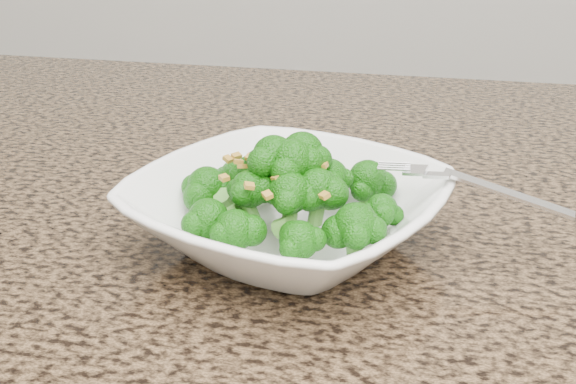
# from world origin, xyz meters

# --- Properties ---
(granite_counter) EXTENTS (1.64, 1.04, 0.03)m
(granite_counter) POSITION_xyz_m (0.00, 0.30, 0.89)
(granite_counter) COLOR brown
(granite_counter) RESTS_ON cabinet
(bowl) EXTENTS (0.33, 0.33, 0.06)m
(bowl) POSITION_xyz_m (-0.06, 0.22, 0.93)
(bowl) COLOR white
(bowl) RESTS_ON granite_counter
(broccoli_pile) EXTENTS (0.22, 0.22, 0.06)m
(broccoli_pile) POSITION_xyz_m (-0.06, 0.22, 0.99)
(broccoli_pile) COLOR #16650B
(broccoli_pile) RESTS_ON bowl
(garlic_topping) EXTENTS (0.13, 0.13, 0.01)m
(garlic_topping) POSITION_xyz_m (-0.06, 0.22, 1.03)
(garlic_topping) COLOR #B98A2D
(garlic_topping) RESTS_ON broccoli_pile
(fork) EXTENTS (0.18, 0.06, 0.01)m
(fork) POSITION_xyz_m (0.06, 0.24, 0.97)
(fork) COLOR silver
(fork) RESTS_ON bowl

